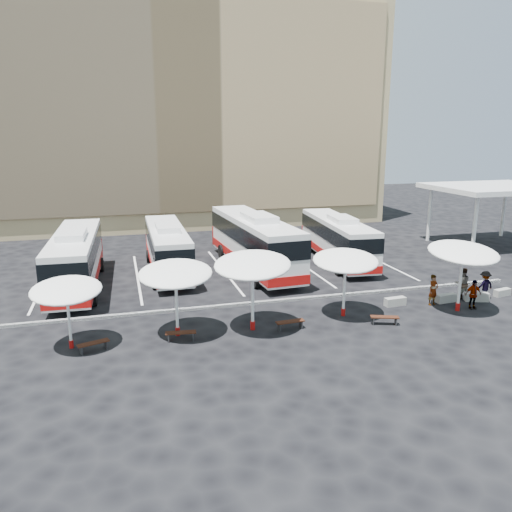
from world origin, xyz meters
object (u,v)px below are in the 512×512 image
object	(u,v)px
sunshade_0	(66,290)
sunshade_3	(346,261)
sunshade_1	(175,274)
passenger_2	(473,294)
bus_2	(254,240)
bus_0	(76,257)
passenger_1	(463,283)
wood_bench_3	(385,318)
bus_3	(337,238)
passenger_3	(485,285)
wood_bench_1	(181,334)
conc_bench_3	(502,292)
conc_bench_0	(395,302)
conc_bench_2	(476,297)
sunshade_4	(463,253)
bus_1	(167,247)
wood_bench_2	(290,323)
sunshade_2	(253,265)
conc_bench_1	(446,298)
passenger_0	(433,290)

from	to	relation	value
sunshade_0	sunshade_3	distance (m)	13.75
sunshade_1	passenger_2	distance (m)	16.46
bus_2	sunshade_1	world-z (taller)	bus_2
bus_0	passenger_1	xyz separation A→B (m)	(22.06, -8.49, -1.01)
bus_2	passenger_1	distance (m)	14.02
sunshade_3	wood_bench_3	size ratio (longest dim) A/B	2.96
bus_3	sunshade_3	bearing A→B (deg)	-107.45
sunshade_1	passenger_3	bearing A→B (deg)	1.87
sunshade_3	bus_3	bearing A→B (deg)	67.32
wood_bench_1	sunshade_0	bearing A→B (deg)	173.87
bus_0	bus_2	xyz separation A→B (m)	(11.93, 1.14, 0.18)
bus_0	conc_bench_3	size ratio (longest dim) A/B	10.75
sunshade_0	conc_bench_0	size ratio (longest dim) A/B	2.61
conc_bench_2	sunshade_4	bearing A→B (deg)	-152.62
passenger_3	passenger_2	bearing A→B (deg)	30.71
bus_1	conc_bench_2	distance (m)	20.10
wood_bench_2	wood_bench_3	size ratio (longest dim) A/B	1.01
sunshade_2	passenger_3	distance (m)	14.59
sunshade_1	conc_bench_1	size ratio (longest dim) A/B	3.27
sunshade_2	wood_bench_3	size ratio (longest dim) A/B	3.39
conc_bench_1	passenger_3	xyz separation A→B (m)	(2.45, -0.14, 0.62)
bus_2	conc_bench_2	size ratio (longest dim) A/B	9.91
wood_bench_1	passenger_2	world-z (taller)	passenger_2
bus_3	conc_bench_1	size ratio (longest dim) A/B	9.14
bus_1	passenger_3	bearing A→B (deg)	-31.62
bus_1	wood_bench_2	world-z (taller)	bus_1
conc_bench_0	passenger_0	xyz separation A→B (m)	(2.11, -0.45, 0.66)
wood_bench_1	passenger_0	world-z (taller)	passenger_0
sunshade_0	conc_bench_0	world-z (taller)	sunshade_0
conc_bench_0	passenger_3	world-z (taller)	passenger_3
sunshade_1	conc_bench_0	xyz separation A→B (m)	(12.42, 1.00, -2.87)
sunshade_4	conc_bench_1	xyz separation A→B (m)	(0.28, 1.39, -3.05)
conc_bench_1	passenger_2	size ratio (longest dim) A/B	0.76
sunshade_3	sunshade_2	bearing A→B (deg)	-173.68
sunshade_0	passenger_1	distance (m)	21.85
sunshade_4	wood_bench_3	xyz separation A→B (m)	(-4.95, -0.77, -2.95)
sunshade_3	wood_bench_2	xyz separation A→B (m)	(-3.39, -1.06, -2.70)
sunshade_2	passenger_0	world-z (taller)	sunshade_2
bus_2	sunshade_4	bearing A→B (deg)	-56.76
bus_0	bus_2	world-z (taller)	bus_2
conc_bench_0	passenger_0	world-z (taller)	passenger_0
bus_3	passenger_1	world-z (taller)	bus_3
bus_2	conc_bench_1	size ratio (longest dim) A/B	10.49
bus_0	conc_bench_1	distance (m)	22.63
bus_1	sunshade_2	distance (m)	12.24
bus_0	bus_3	world-z (taller)	bus_0
bus_2	sunshade_3	bearing A→B (deg)	-82.17
sunshade_0	wood_bench_2	xyz separation A→B (m)	(10.35, -0.59, -2.41)
bus_2	conc_bench_0	bearing A→B (deg)	-63.44
conc_bench_0	wood_bench_2	bearing A→B (deg)	-165.77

